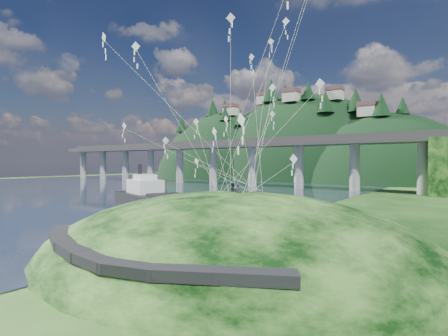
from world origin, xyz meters
The scene contains 10 objects.
ground centered at (0.00, 0.00, 0.00)m, with size 320.00×320.00×0.00m, color black.
water centered at (-72.00, 30.00, 0.01)m, with size 240.00×240.00×0.00m, color #2D3953.
grass_hill centered at (8.00, 2.00, -1.50)m, with size 36.00×32.00×13.00m.
footpath centered at (7.46, -9.74, 2.08)m, with size 22.29×5.84×0.83m.
bridge centered at (-26.46, 70.07, 9.70)m, with size 160.00×11.00×15.00m.
far_ridge centered at (-43.58, 122.17, -7.44)m, with size 153.00×70.00×94.50m.
work_barge centered at (-17.41, 15.25, 1.81)m, with size 21.31×12.38×7.22m.
wooden_dock centered at (-2.35, 7.97, 0.48)m, with size 15.45×4.98×1.09m.
kite_flyers centered at (7.79, 2.39, 5.82)m, with size 1.91×1.57×1.66m.
kite_swarm centered at (7.65, 3.30, 15.42)m, with size 21.26×17.86×20.90m.
Camera 1 is at (25.11, -22.74, 7.62)m, focal length 28.00 mm.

